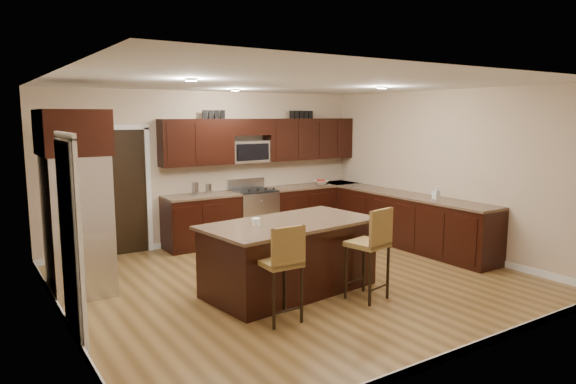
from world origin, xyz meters
TOP-DOWN VIEW (x-y plane):
  - floor at (0.00, 0.00)m, footprint 6.00×6.00m
  - ceiling at (0.00, 0.00)m, footprint 6.00×6.00m
  - wall_back at (0.00, 2.75)m, footprint 6.00×0.00m
  - wall_left at (-3.00, 0.00)m, footprint 0.00×5.50m
  - wall_right at (3.00, 0.00)m, footprint 0.00×5.50m
  - base_cabinets at (1.90, 1.45)m, footprint 4.02×3.96m
  - upper_cabinets at (1.04, 2.58)m, footprint 4.00×0.33m
  - range at (0.68, 2.45)m, footprint 0.76×0.64m
  - microwave at (0.68, 2.60)m, footprint 0.76×0.31m
  - doorway at (-1.65, 2.73)m, footprint 0.85×0.03m
  - pantry_door at (-2.98, -0.30)m, footprint 0.03×0.80m
  - letter_decor at (0.90, 2.58)m, footprint 2.20×0.03m
  - island at (-0.31, -0.27)m, footprint 2.38×1.44m
  - stool_left at (-0.96, -1.12)m, footprint 0.42×0.42m
  - stool_right at (0.34, -1.12)m, footprint 0.51×0.51m
  - refrigerator at (-2.62, 1.14)m, footprint 0.79×0.95m
  - floor_mat at (1.46, 1.42)m, footprint 0.97×0.74m
  - fruit_bowl at (2.23, 2.45)m, footprint 0.37×0.37m
  - soap_bottle at (2.70, -0.07)m, footprint 0.10×0.10m
  - canister_tall at (-0.46, 2.45)m, footprint 0.12×0.12m
  - canister_short at (-0.21, 2.45)m, footprint 0.11×0.11m
  - island_jar at (-0.81, -0.27)m, footprint 0.10×0.10m

SIDE VIEW (x-z plane):
  - floor at x=0.00m, z-range 0.00..0.00m
  - floor_mat at x=1.46m, z-range 0.00..0.01m
  - island at x=-0.31m, z-range -0.03..0.89m
  - base_cabinets at x=1.90m, z-range 0.00..0.92m
  - range at x=0.68m, z-range -0.08..1.03m
  - stool_left at x=-0.96m, z-range 0.14..1.24m
  - stool_right at x=0.34m, z-range 0.14..1.31m
  - fruit_bowl at x=2.23m, z-range 0.92..0.99m
  - island_jar at x=-0.81m, z-range 0.92..1.02m
  - canister_short at x=-0.21m, z-range 0.92..1.10m
  - pantry_door at x=-2.98m, z-range 0.00..2.04m
  - soap_bottle at x=2.70m, z-range 0.92..1.13m
  - doorway at x=-1.65m, z-range 0.00..2.06m
  - canister_tall at x=-0.46m, z-range 0.92..1.15m
  - refrigerator at x=-2.62m, z-range 0.03..2.38m
  - wall_back at x=0.00m, z-range -1.65..4.35m
  - wall_left at x=-3.00m, z-range -1.40..4.10m
  - wall_right at x=3.00m, z-range -1.40..4.10m
  - microwave at x=0.68m, z-range 1.42..1.82m
  - upper_cabinets at x=1.04m, z-range 1.44..2.24m
  - letter_decor at x=0.90m, z-range 2.22..2.37m
  - ceiling at x=0.00m, z-range 2.70..2.70m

